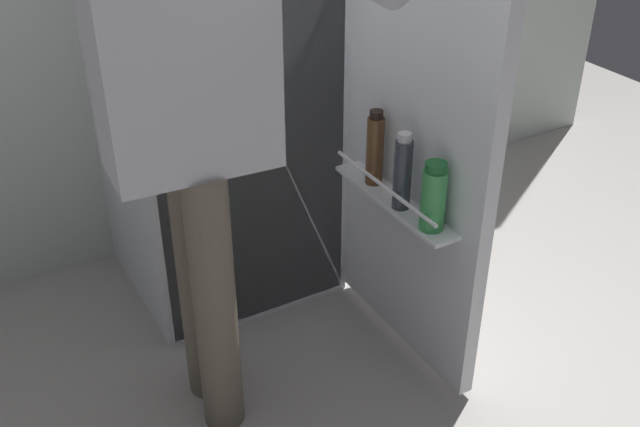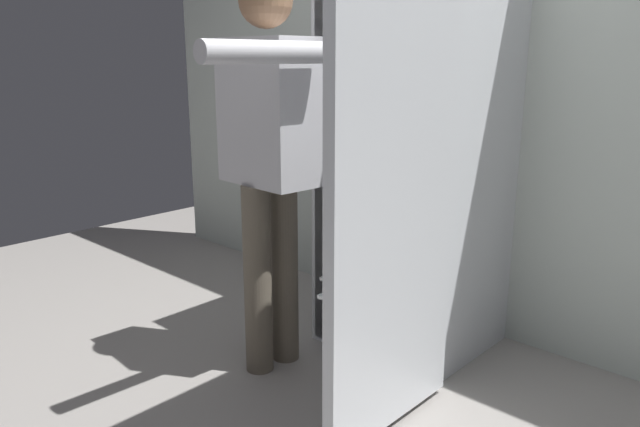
{
  "view_description": "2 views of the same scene",
  "coord_description": "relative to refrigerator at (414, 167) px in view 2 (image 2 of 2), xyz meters",
  "views": [
    {
      "loc": [
        -0.86,
        -1.69,
        1.71
      ],
      "look_at": [
        0.03,
        -0.12,
        0.62
      ],
      "focal_mm": 42.2,
      "sensor_mm": 36.0,
      "label": 1
    },
    {
      "loc": [
        1.54,
        -1.73,
        1.34
      ],
      "look_at": [
        -0.01,
        -0.06,
        0.75
      ],
      "focal_mm": 34.03,
      "sensor_mm": 36.0,
      "label": 2
    }
  ],
  "objects": [
    {
      "name": "ground_plane",
      "position": [
        -0.03,
        -0.52,
        -0.86
      ],
      "size": [
        6.04,
        6.04,
        0.0
      ],
      "primitive_type": "plane",
      "color": "gray"
    },
    {
      "name": "kitchen_wall",
      "position": [
        -0.03,
        0.42,
        0.36
      ],
      "size": [
        4.4,
        0.1,
        2.44
      ],
      "primitive_type": "cube",
      "color": "beige",
      "rests_on": "ground_plane"
    },
    {
      "name": "refrigerator",
      "position": [
        0.0,
        0.0,
        0.0
      ],
      "size": [
        0.74,
        1.33,
        1.72
      ],
      "color": "silver",
      "rests_on": "ground_plane"
    },
    {
      "name": "person",
      "position": [
        -0.32,
        -0.58,
        0.14
      ],
      "size": [
        0.54,
        0.75,
        1.66
      ],
      "color": "#665B4C",
      "rests_on": "ground_plane"
    }
  ]
}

